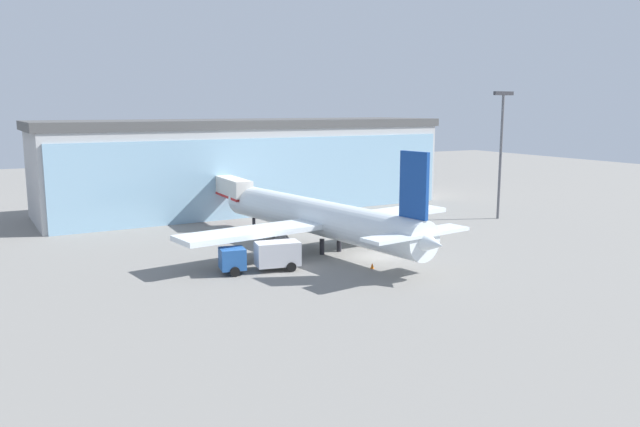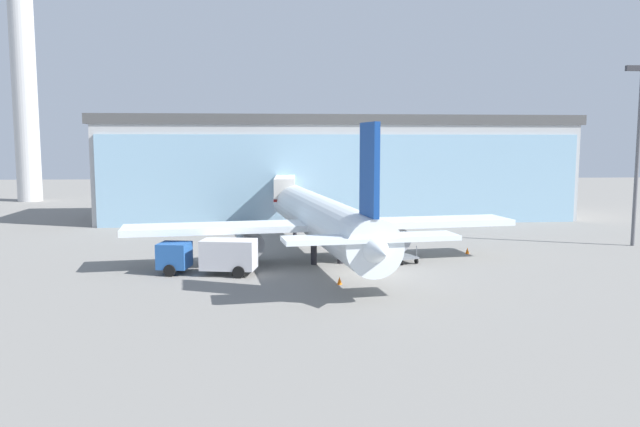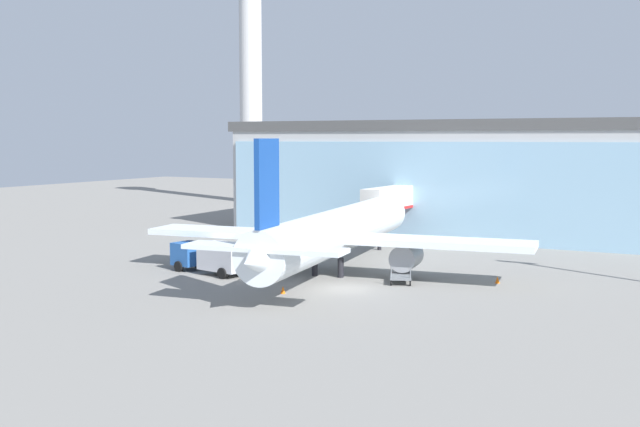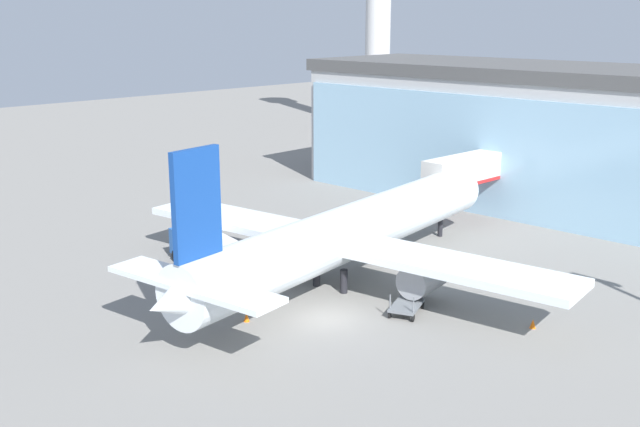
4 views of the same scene
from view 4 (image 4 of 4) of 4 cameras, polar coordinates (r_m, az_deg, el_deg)
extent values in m
plane|color=gray|center=(45.34, 0.53, -8.02)|extent=(240.00, 240.00, 0.00)
cube|color=#B2B2B2|center=(72.53, 20.95, 4.63)|extent=(59.26, 17.98, 11.94)
cube|color=#8CB6D1|center=(65.36, 18.14, 3.31)|extent=(57.51, 2.45, 10.75)
cube|color=#4C4C4C|center=(71.77, 21.43, 9.79)|extent=(60.45, 18.34, 1.20)
cube|color=silver|center=(67.10, 11.96, 3.52)|extent=(2.50, 13.16, 2.40)
cube|color=red|center=(67.31, 11.91, 2.64)|extent=(2.54, 13.16, 0.30)
cylinder|color=#4C4C51|center=(71.73, 14.10, 1.66)|extent=(0.70, 0.70, 3.61)
cylinder|color=silver|center=(119.52, 4.46, 15.09)|extent=(3.89, 3.89, 36.40)
cylinder|color=white|center=(50.93, 2.49, -1.32)|extent=(8.46, 31.87, 3.71)
cone|color=white|center=(64.23, 10.50, 1.86)|extent=(4.12, 3.53, 3.71)
cone|color=white|center=(39.54, -10.66, -6.42)|extent=(3.90, 4.46, 3.33)
cube|color=white|center=(49.79, 1.46, -2.13)|extent=(32.56, 9.04, 0.50)
cube|color=white|center=(39.97, -9.65, -5.28)|extent=(11.24, 4.04, 0.30)
cube|color=navy|center=(39.07, -9.39, 0.72)|extent=(0.84, 3.22, 5.82)
cylinder|color=gray|center=(54.17, -3.55, -2.24)|extent=(2.56, 3.48, 2.10)
cylinder|color=gray|center=(47.53, 7.86, -4.83)|extent=(2.56, 3.48, 2.10)
cylinder|color=black|center=(50.36, -0.26, -4.66)|extent=(0.50, 0.50, 1.60)
cylinder|color=black|center=(49.13, 1.82, -5.18)|extent=(0.50, 0.50, 1.60)
cylinder|color=black|center=(62.28, 9.15, -1.01)|extent=(0.40, 0.40, 1.60)
cube|color=#2659A5|center=(56.38, -9.95, -2.10)|extent=(2.53, 2.53, 1.90)
cube|color=silver|center=(52.72, -8.00, -3.05)|extent=(4.31, 2.83, 2.20)
cylinder|color=black|center=(56.23, -10.92, -3.21)|extent=(0.94, 0.44, 0.90)
cylinder|color=black|center=(57.11, -8.91, -2.83)|extent=(0.94, 0.44, 0.90)
cylinder|color=black|center=(51.76, -8.53, -4.70)|extent=(0.94, 0.44, 0.90)
cylinder|color=black|center=(52.70, -6.39, -4.26)|extent=(0.94, 0.44, 0.90)
cube|color=slate|center=(46.26, 6.61, -6.95)|extent=(2.58, 3.20, 0.16)
cylinder|color=black|center=(45.20, 7.10, -7.91)|extent=(0.28, 0.45, 0.44)
cylinder|color=slate|center=(44.89, 7.13, -6.94)|extent=(0.08, 0.08, 0.90)
cylinder|color=black|center=(45.56, 5.34, -7.67)|extent=(0.28, 0.45, 0.44)
cylinder|color=slate|center=(45.25, 5.36, -6.70)|extent=(0.08, 0.08, 0.90)
cylinder|color=black|center=(47.21, 7.82, -6.92)|extent=(0.28, 0.45, 0.44)
cylinder|color=slate|center=(46.91, 7.86, -5.98)|extent=(0.08, 0.08, 0.90)
cylinder|color=black|center=(47.55, 6.13, -6.70)|extent=(0.28, 0.45, 0.44)
cylinder|color=slate|center=(47.26, 6.16, -5.77)|extent=(0.08, 0.08, 0.90)
cone|color=orange|center=(45.07, -5.62, -7.86)|extent=(0.36, 0.36, 0.55)
cone|color=orange|center=(45.66, 15.91, -8.08)|extent=(0.36, 0.36, 0.55)
camera|label=1|loc=(67.06, -63.59, 4.22)|focal=35.00mm
camera|label=2|loc=(40.84, -67.09, -5.23)|focal=35.00mm
camera|label=3|loc=(20.76, -115.77, -25.31)|focal=42.00mm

